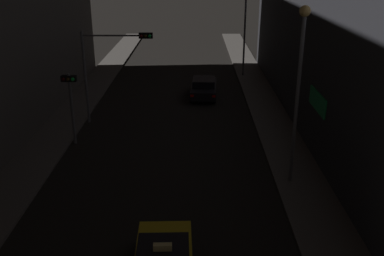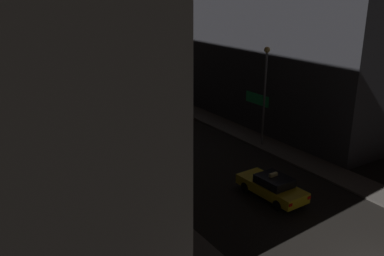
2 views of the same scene
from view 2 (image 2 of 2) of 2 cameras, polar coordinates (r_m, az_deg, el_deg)
name	(u,v)px [view 2 (image 2 of 2)]	position (r m, az deg, el deg)	size (l,w,h in m)	color
sidewalk_left	(62,130)	(38.26, -17.54, -0.21)	(2.38, 58.77, 0.13)	#5B5651
sidewalk_right	(186,108)	(43.09, -0.86, 2.76)	(2.38, 58.77, 0.13)	#5B5651
building_facade_right	(261,25)	(42.94, 9.60, 13.84)	(11.39, 31.55, 16.90)	#333338
taxi	(272,186)	(25.19, 11.01, -7.94)	(1.95, 4.51, 1.62)	yellow
far_car	(146,106)	(41.77, -6.45, 3.07)	(2.02, 4.53, 1.42)	black
traffic_light_overhead	(110,92)	(33.90, -11.27, 4.95)	(4.22, 0.42, 5.63)	slate
traffic_light_left_kerb	(109,120)	(30.63, -11.46, 1.08)	(0.80, 0.42, 3.94)	slate
sign_pole_left	(168,182)	(20.72, -3.28, -7.46)	(0.62, 0.10, 4.31)	slate
street_lamp_near_block	(265,83)	(31.93, 10.10, 6.11)	(0.46, 0.46, 7.73)	slate
street_lamp_far_block	(148,55)	(47.73, -6.06, 9.96)	(0.37, 0.37, 7.93)	slate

